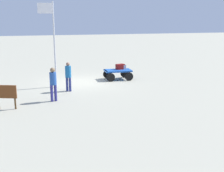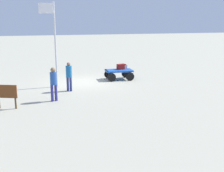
% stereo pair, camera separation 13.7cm
% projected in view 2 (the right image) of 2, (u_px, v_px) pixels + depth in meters
% --- Properties ---
extents(ground_plane, '(120.00, 120.00, 0.00)m').
position_uv_depth(ground_plane, '(83.00, 82.00, 18.46)').
color(ground_plane, '#AAA690').
extents(luggage_cart, '(1.94, 1.37, 0.67)m').
position_uv_depth(luggage_cart, '(119.00, 73.00, 19.24)').
color(luggage_cart, '#1B52AF').
rests_on(luggage_cart, ground).
extents(suitcase_dark, '(0.64, 0.50, 0.36)m').
position_uv_depth(suitcase_dark, '(121.00, 67.00, 19.44)').
color(suitcase_dark, maroon).
rests_on(suitcase_dark, luggage_cart).
extents(suitcase_olive, '(0.60, 0.50, 0.29)m').
position_uv_depth(suitcase_olive, '(123.00, 67.00, 19.51)').
color(suitcase_olive, gray).
rests_on(suitcase_olive, luggage_cart).
extents(worker_lead, '(0.48, 0.48, 1.68)m').
position_uv_depth(worker_lead, '(69.00, 74.00, 15.98)').
color(worker_lead, navy).
rests_on(worker_lead, ground).
extents(worker_trailing, '(0.40, 0.40, 1.73)m').
position_uv_depth(worker_trailing, '(54.00, 82.00, 13.97)').
color(worker_trailing, navy).
rests_on(worker_trailing, ground).
extents(flagpole, '(0.92, 0.19, 5.07)m').
position_uv_depth(flagpole, '(53.00, 37.00, 16.53)').
color(flagpole, silver).
rests_on(flagpole, ground).
extents(signboard, '(0.94, 0.43, 1.13)m').
position_uv_depth(signboard, '(7.00, 93.00, 12.84)').
color(signboard, '#4C3319').
rests_on(signboard, ground).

